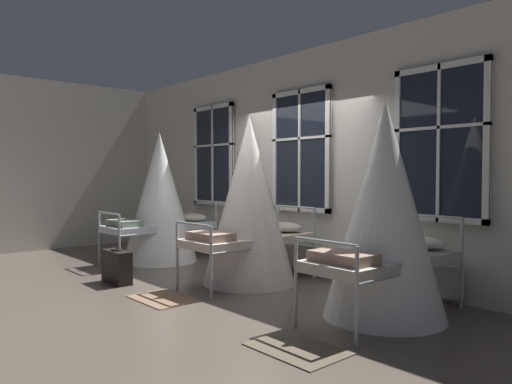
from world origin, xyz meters
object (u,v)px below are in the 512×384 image
cot_third (385,212)px  cot_second (249,202)px  cot_first (160,198)px  suitcase_dark (117,267)px

cot_third → cot_second: bearing=91.6°
cot_second → cot_first: bearing=91.2°
cot_first → suitcase_dark: (1.07, -1.29, -0.84)m
cot_first → suitcase_dark: 1.88m
cot_first → cot_second: (2.25, 0.06, 0.04)m
cot_first → cot_second: 2.25m
cot_second → suitcase_dark: 2.00m
cot_third → suitcase_dark: size_ratio=3.94×
cot_second → cot_third: size_ratio=1.02×
cot_third → suitcase_dark: (-3.29, -1.37, -0.86)m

